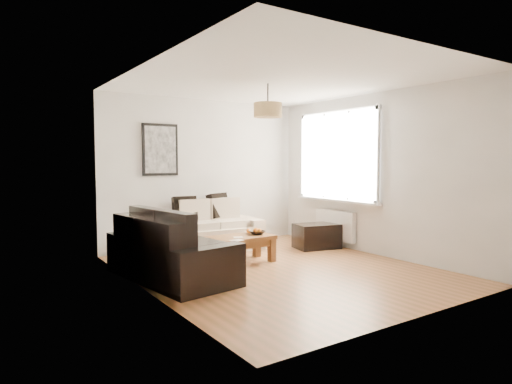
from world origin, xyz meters
TOP-DOWN VIEW (x-y plane):
  - floor at (0.00, 0.00)m, footprint 4.50×4.50m
  - ceiling at (0.00, 0.00)m, footprint 3.80×4.50m
  - wall_back at (0.00, 2.25)m, footprint 3.80×0.04m
  - wall_front at (0.00, -2.25)m, footprint 3.80×0.04m
  - wall_left at (-1.90, 0.00)m, footprint 0.04×4.50m
  - wall_right at (1.90, 0.00)m, footprint 0.04×4.50m
  - window_bay at (1.86, 0.80)m, footprint 0.14×1.90m
  - radiator at (1.82, 0.80)m, footprint 0.10×0.90m
  - poster at (-0.85, 2.22)m, footprint 0.62×0.04m
  - pendant_shade at (0.00, 0.30)m, footprint 0.40×0.40m
  - loveseat_cream at (-0.10, 1.78)m, footprint 1.67×1.01m
  - sofa_leather at (-1.43, 0.42)m, footprint 1.17×1.99m
  - coffee_table at (-0.23, 0.67)m, footprint 0.98×0.53m
  - ottoman at (1.45, 0.87)m, footprint 0.83×0.62m
  - cushion_left at (-0.53, 1.97)m, footprint 0.42×0.18m
  - cushion_right at (0.12, 1.97)m, footprint 0.45×0.28m
  - fruit_bowl at (0.06, 0.66)m, footprint 0.24×0.24m
  - orange_a at (0.10, 0.75)m, footprint 0.11×0.11m
  - orange_b at (0.14, 0.71)m, footprint 0.07×0.07m
  - orange_c at (0.00, 0.81)m, footprint 0.07×0.07m
  - papers at (-0.47, 0.38)m, footprint 0.19×0.14m

SIDE VIEW (x-z plane):
  - floor at x=0.00m, z-range 0.00..0.00m
  - coffee_table at x=-0.23m, z-range 0.00..0.40m
  - ottoman at x=1.45m, z-range 0.00..0.42m
  - radiator at x=1.82m, z-range 0.12..0.64m
  - loveseat_cream at x=-0.10m, z-range 0.00..0.80m
  - papers at x=-0.47m, z-range 0.40..0.41m
  - sofa_leather at x=-1.43m, z-range 0.00..0.81m
  - fruit_bowl at x=0.06m, z-range 0.40..0.46m
  - orange_a at x=0.10m, z-range 0.40..0.48m
  - orange_b at x=0.14m, z-range 0.40..0.48m
  - orange_c at x=0.00m, z-range 0.40..0.48m
  - cushion_left at x=-0.53m, z-range 0.51..0.91m
  - cushion_right at x=0.12m, z-range 0.51..0.94m
  - wall_back at x=0.00m, z-range 0.00..2.60m
  - wall_front at x=0.00m, z-range 0.00..2.60m
  - wall_left at x=-1.90m, z-range 0.00..2.60m
  - wall_right at x=1.90m, z-range 0.00..2.60m
  - window_bay at x=1.86m, z-range 0.80..2.40m
  - poster at x=-0.85m, z-range 1.26..2.13m
  - pendant_shade at x=0.00m, z-range 2.13..2.33m
  - ceiling at x=0.00m, z-range 2.60..2.60m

